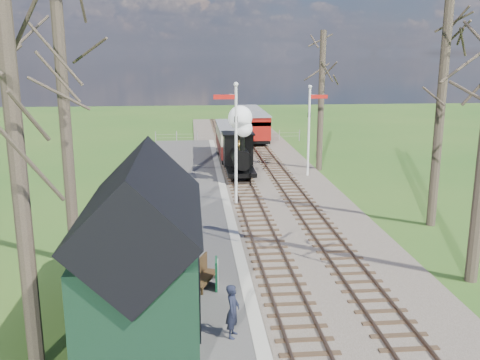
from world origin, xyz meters
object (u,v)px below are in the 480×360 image
at_px(station_shed, 143,249).
at_px(red_carriage_b, 249,119).
at_px(semaphore_far, 310,124).
at_px(bench, 201,273).
at_px(coach, 232,140).
at_px(red_carriage_a, 256,127).
at_px(locomotive, 240,146).
at_px(person, 233,311).
at_px(semaphore_near, 235,135).
at_px(sign_board, 217,274).

bearing_deg(station_shed, red_carriage_b, 79.25).
bearing_deg(semaphore_far, station_shed, -115.72).
xyz_separation_m(semaphore_far, bench, (-7.05, -15.97, -2.74)).
relative_size(coach, red_carriage_b, 1.46).
bearing_deg(station_shed, bench, 51.50).
bearing_deg(red_carriage_a, locomotive, -101.23).
bearing_deg(locomotive, person, -95.69).
distance_m(semaphore_far, red_carriage_b, 18.53).
bearing_deg(station_shed, semaphore_near, 73.62).
height_order(red_carriage_a, bench, red_carriage_a).
bearing_deg(bench, station_shed, -128.50).
bearing_deg(sign_board, person, -84.67).
bearing_deg(person, semaphore_near, 12.86).
distance_m(station_shed, coach, 24.15).
height_order(semaphore_far, coach, semaphore_far).
xyz_separation_m(locomotive, bench, (-2.67, -15.66, -1.45)).
height_order(station_shed, locomotive, station_shed).
bearing_deg(red_carriage_b, coach, -101.67).
xyz_separation_m(red_carriage_a, red_carriage_b, (0.00, 5.50, 0.00)).
xyz_separation_m(semaphore_near, red_carriage_a, (3.37, 18.84, -2.18)).
distance_m(station_shed, red_carriage_b, 37.00).
distance_m(station_shed, semaphore_near, 12.58).
distance_m(semaphore_near, person, 13.59).
height_order(station_shed, coach, station_shed).
xyz_separation_m(coach, red_carriage_b, (2.60, 12.59, -0.07)).
bearing_deg(coach, locomotive, -90.11).
xyz_separation_m(red_carriage_b, sign_board, (-4.79, -34.57, -0.75)).
bearing_deg(locomotive, sign_board, -97.78).
height_order(semaphore_far, locomotive, semaphore_far).
relative_size(station_shed, semaphore_near, 1.01).
xyz_separation_m(station_shed, sign_board, (2.11, 1.77, -1.58)).
bearing_deg(red_carriage_a, sign_board, -99.35).
bearing_deg(sign_board, semaphore_far, 67.99).
xyz_separation_m(bench, person, (0.78, -3.31, 0.33)).
distance_m(semaphore_near, bench, 10.59).
distance_m(coach, bench, 21.90).
relative_size(semaphore_far, person, 3.88).
height_order(station_shed, semaphore_far, semaphore_far).
distance_m(semaphore_near, red_carriage_a, 19.26).
distance_m(red_carriage_b, sign_board, 34.91).
distance_m(semaphore_far, person, 20.42).
bearing_deg(locomotive, bench, -99.67).
bearing_deg(red_carriage_a, person, -97.98).
bearing_deg(station_shed, person, -28.03).
bearing_deg(bench, red_carriage_a, 79.62).
relative_size(locomotive, coach, 0.63).
bearing_deg(person, sign_board, 23.07).
distance_m(locomotive, red_carriage_a, 13.42).
bearing_deg(red_carriage_a, semaphore_far, -82.14).
height_order(coach, bench, coach).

